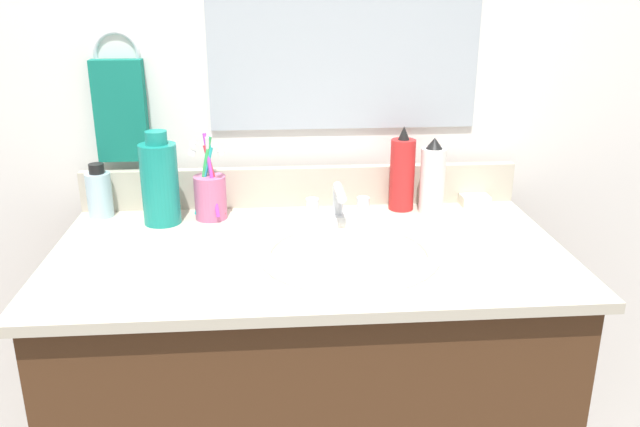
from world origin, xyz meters
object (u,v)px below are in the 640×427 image
object	(u,v)px
hand_towel	(121,111)
bottle_mouthwash_teal	(160,182)
faucet	(338,208)
bottle_lotion_white	(432,178)
bottle_spray_red	(402,173)
bottle_gel_clear	(99,193)
soap_bar	(475,200)
cup_pink	(210,194)

from	to	relation	value
hand_towel	bottle_mouthwash_teal	xyz separation A→B (m)	(0.09, -0.12, -0.13)
faucet	bottle_mouthwash_teal	bearing A→B (deg)	177.92
bottle_lotion_white	bottle_spray_red	size ratio (longest dim) A/B	0.89
hand_towel	bottle_spray_red	bearing A→B (deg)	-6.23
faucet	hand_towel	bearing A→B (deg)	164.51
bottle_lotion_white	bottle_gel_clear	distance (m)	0.73
hand_towel	bottle_mouthwash_teal	world-z (taller)	hand_towel
bottle_mouthwash_teal	soap_bar	size ratio (longest dim) A/B	3.11
soap_bar	hand_towel	bearing A→B (deg)	175.88
hand_towel	bottle_gel_clear	world-z (taller)	hand_towel
bottle_spray_red	soap_bar	size ratio (longest dim) A/B	2.97
bottle_lotion_white	bottle_gel_clear	bearing A→B (deg)	177.75
cup_pink	soap_bar	distance (m)	0.60
bottle_gel_clear	cup_pink	size ratio (longest dim) A/B	0.63
hand_towel	soap_bar	size ratio (longest dim) A/B	3.44
bottle_spray_red	soap_bar	distance (m)	0.19
faucet	bottle_lotion_white	bearing A→B (deg)	10.17
faucet	soap_bar	world-z (taller)	faucet
faucet	bottle_gel_clear	xyz separation A→B (m)	(-0.51, 0.07, 0.03)
bottle_mouthwash_teal	faucet	bearing A→B (deg)	-2.08
faucet	bottle_spray_red	xyz separation A→B (m)	(0.15, 0.06, 0.06)
bottle_gel_clear	cup_pink	distance (m)	0.24
cup_pink	soap_bar	xyz separation A→B (m)	(0.60, 0.04, -0.04)
bottle_lotion_white	cup_pink	bearing A→B (deg)	-179.51
bottle_lotion_white	bottle_spray_red	world-z (taller)	bottle_spray_red
hand_towel	bottle_mouthwash_teal	distance (m)	0.20
bottle_lotion_white	soap_bar	bearing A→B (deg)	17.04
bottle_spray_red	faucet	bearing A→B (deg)	-157.57
bottle_spray_red	bottle_gel_clear	world-z (taller)	bottle_spray_red
bottle_mouthwash_teal	bottle_spray_red	size ratio (longest dim) A/B	1.05
bottle_gel_clear	bottle_mouthwash_teal	bearing A→B (deg)	-20.72
hand_towel	soap_bar	distance (m)	0.82
bottle_mouthwash_teal	bottle_spray_red	bearing A→B (deg)	5.26
faucet	cup_pink	xyz separation A→B (m)	(-0.27, 0.03, 0.03)
bottle_spray_red	bottle_gel_clear	size ratio (longest dim) A/B	1.61
faucet	soap_bar	bearing A→B (deg)	12.57
faucet	bottle_gel_clear	size ratio (longest dim) A/B	1.35
hand_towel	faucet	distance (m)	0.52
bottle_gel_clear	cup_pink	world-z (taller)	cup_pink
bottle_gel_clear	bottle_spray_red	bearing A→B (deg)	-0.43
faucet	bottle_spray_red	bearing A→B (deg)	22.43
hand_towel	bottle_gel_clear	distance (m)	0.19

